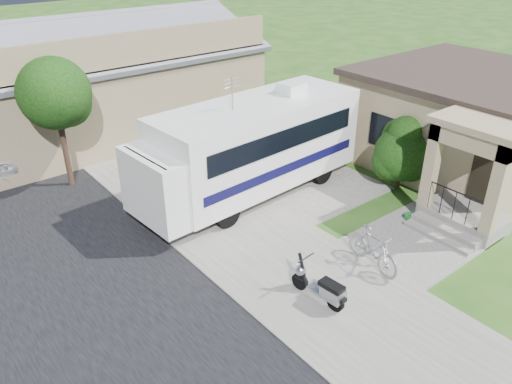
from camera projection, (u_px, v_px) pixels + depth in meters
ground at (326, 261)px, 13.85m from camera, size 120.00×120.00×0.00m
sidewalk_slab at (131, 155)px, 20.18m from camera, size 4.00×80.00×0.06m
driveway_slab at (265, 187)px, 17.77m from camera, size 7.00×6.00×0.05m
walk_slab at (421, 239)px, 14.80m from camera, size 4.00×3.00×0.05m
house at (467, 119)px, 18.90m from camera, size 9.47×7.80×3.54m
warehouse at (107, 83)px, 22.55m from camera, size 12.50×8.40×5.04m
street_tree_a at (58, 96)px, 16.53m from camera, size 2.44×2.40×4.58m
motorhome at (251, 146)px, 16.52m from camera, size 8.33×3.12×4.19m
shrub at (402, 151)px, 17.32m from camera, size 2.12×2.03×2.61m
scooter at (321, 288)px, 12.08m from camera, size 0.57×1.62×1.06m
bicycle at (373, 251)px, 13.30m from camera, size 0.80×1.95×1.13m
garden_hose at (410, 218)px, 15.75m from camera, size 0.37×0.37×0.17m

